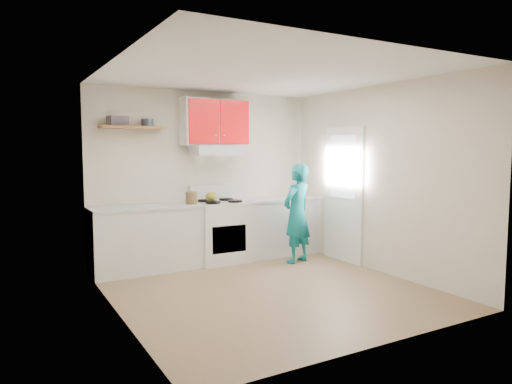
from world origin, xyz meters
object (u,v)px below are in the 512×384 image
tin (148,123)px  kettle (211,197)px  stove (220,232)px  crock (191,199)px  person (297,214)px

tin → kettle: bearing=-8.9°
stove → tin: tin is taller
crock → tin: bearing=156.5°
tin → crock: bearing=-23.5°
stove → person: (1.00, -0.61, 0.29)m
stove → tin: (-1.04, 0.18, 1.63)m
person → stove: bearing=-51.3°
kettle → crock: crock is taller
tin → stove: bearing=-9.7°
tin → person: tin is taller
kettle → person: size_ratio=0.12×
kettle → person: (1.12, -0.65, -0.25)m
stove → crock: 0.73m
stove → kettle: size_ratio=5.00×
stove → kettle: (-0.12, 0.03, 0.54)m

